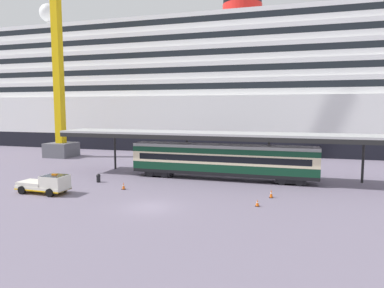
# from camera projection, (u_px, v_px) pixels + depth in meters

# --- Properties ---
(ground_plane) EXTENTS (400.00, 400.00, 0.00)m
(ground_plane) POSITION_uv_depth(u_px,v_px,m) (150.00, 207.00, 28.98)
(ground_plane) COLOR slate
(cruise_ship) EXTENTS (150.21, 30.07, 35.67)m
(cruise_ship) POSITION_uv_depth(u_px,v_px,m) (211.00, 91.00, 76.47)
(cruise_ship) COLOR black
(cruise_ship) RESTS_ON ground
(platform_canopy) EXTENTS (41.20, 5.07, 5.48)m
(platform_canopy) POSITION_uv_depth(u_px,v_px,m) (223.00, 135.00, 40.06)
(platform_canopy) COLOR #B2B2B2
(platform_canopy) RESTS_ON ground
(train_carriage) EXTENTS (21.50, 2.81, 4.11)m
(train_carriage) POSITION_uv_depth(u_px,v_px,m) (222.00, 160.00, 39.99)
(train_carriage) COLOR black
(train_carriage) RESTS_ON ground
(service_truck) EXTENTS (5.27, 2.40, 2.02)m
(service_truck) POSITION_uv_depth(u_px,v_px,m) (47.00, 184.00, 33.48)
(service_truck) COLOR silver
(service_truck) RESTS_ON ground
(traffic_cone_near) EXTENTS (0.36, 0.36, 0.77)m
(traffic_cone_near) POSITION_uv_depth(u_px,v_px,m) (271.00, 194.00, 31.98)
(traffic_cone_near) COLOR black
(traffic_cone_near) RESTS_ON ground
(traffic_cone_mid) EXTENTS (0.36, 0.36, 0.59)m
(traffic_cone_mid) POSITION_uv_depth(u_px,v_px,m) (257.00, 203.00, 29.19)
(traffic_cone_mid) COLOR black
(traffic_cone_mid) RESTS_ON ground
(traffic_cone_far) EXTENTS (0.36, 0.36, 0.75)m
(traffic_cone_far) POSITION_uv_depth(u_px,v_px,m) (124.00, 186.00, 35.23)
(traffic_cone_far) COLOR black
(traffic_cone_far) RESTS_ON ground
(dockside_crane) EXTENTS (11.96, 4.40, 52.47)m
(dockside_crane) POSITION_uv_depth(u_px,v_px,m) (60.00, 64.00, 57.08)
(dockside_crane) COLOR #595960
(dockside_crane) RESTS_ON ground
(quay_bollard) EXTENTS (0.48, 0.48, 0.96)m
(quay_bollard) POSITION_uv_depth(u_px,v_px,m) (98.00, 178.00, 38.65)
(quay_bollard) COLOR black
(quay_bollard) RESTS_ON ground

